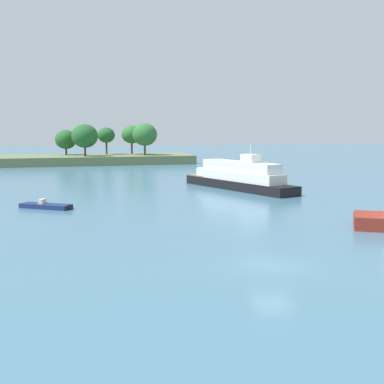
{
  "coord_description": "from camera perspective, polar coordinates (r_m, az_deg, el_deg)",
  "views": [
    {
      "loc": [
        -13.15,
        -29.29,
        8.65
      ],
      "look_at": [
        2.29,
        27.53,
        1.2
      ],
      "focal_mm": 48.97,
      "sensor_mm": 36.0,
      "label": 1
    }
  ],
  "objects": [
    {
      "name": "white_riverboat",
      "position": [
        72.15,
        5.1,
        1.63
      ],
      "size": [
        9.97,
        20.49,
        6.32
      ],
      "color": "black",
      "rests_on": "ground"
    },
    {
      "name": "small_motorboat",
      "position": [
        57.36,
        -15.62,
        -1.47
      ],
      "size": [
        5.6,
        4.68,
        0.97
      ],
      "color": "navy",
      "rests_on": "ground"
    },
    {
      "name": "ground_plane",
      "position": [
        33.26,
        8.75,
        -7.95
      ],
      "size": [
        400.0,
        400.0,
        0.0
      ],
      "primitive_type": "plane",
      "color": "teal"
    }
  ]
}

